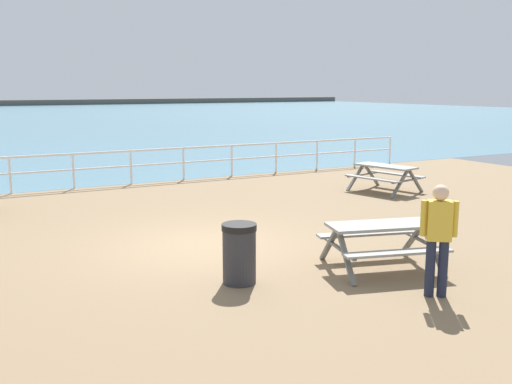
# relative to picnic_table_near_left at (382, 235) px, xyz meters

# --- Properties ---
(ground_plane) EXTENTS (30.00, 24.00, 0.20)m
(ground_plane) POSITION_rel_picnic_table_near_left_xyz_m (-2.05, 2.77, -0.68)
(ground_plane) COLOR #846B4C
(seaward_railing) EXTENTS (23.07, 0.07, 1.08)m
(seaward_railing) POSITION_rel_picnic_table_near_left_xyz_m (-2.05, 10.52, 0.16)
(seaward_railing) COLOR white
(seaward_railing) RESTS_ON ground
(picnic_table_near_left) EXTENTS (2.14, 1.93, 0.80)m
(picnic_table_near_left) POSITION_rel_picnic_table_near_left_xyz_m (0.00, 0.00, 0.00)
(picnic_table_near_left) COLOR gray
(picnic_table_near_left) RESTS_ON ground
(picnic_table_mid_centre) EXTENTS (1.88, 2.10, 0.80)m
(picnic_table_mid_centre) POSITION_rel_picnic_table_near_left_xyz_m (4.99, 5.66, 0.00)
(picnic_table_mid_centre) COLOR gray
(picnic_table_mid_centre) RESTS_ON ground
(visitor) EXTENTS (0.45, 0.38, 1.66)m
(visitor) POSITION_rel_picnic_table_near_left_xyz_m (-0.18, -1.42, 0.36)
(visitor) COLOR #1E2338
(visitor) RESTS_ON ground
(litter_bin) EXTENTS (0.55, 0.55, 0.95)m
(litter_bin) POSITION_rel_picnic_table_near_left_xyz_m (-2.44, 0.48, -0.10)
(litter_bin) COLOR #2D2D33
(litter_bin) RESTS_ON ground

